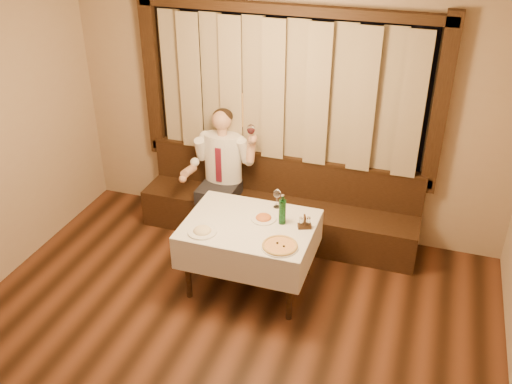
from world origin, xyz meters
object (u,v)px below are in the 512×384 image
(banquette, at_px, (278,211))
(seated_man, at_px, (221,164))
(green_bottle, at_px, (282,211))
(cruet_caddy, at_px, (305,224))
(pasta_cream, at_px, (202,229))
(pasta_red, at_px, (264,216))
(dining_table, at_px, (250,232))
(pizza, at_px, (280,246))

(banquette, height_order, seated_man, seated_man)
(green_bottle, bearing_deg, cruet_caddy, -3.78)
(pasta_cream, relative_size, cruet_caddy, 1.96)
(pasta_red, distance_m, cruet_caddy, 0.42)
(dining_table, xyz_separation_m, green_bottle, (0.30, 0.10, 0.24))
(pasta_cream, bearing_deg, pizza, -0.21)
(cruet_caddy, bearing_deg, pizza, -131.88)
(pizza, bearing_deg, seated_man, 130.63)
(green_bottle, distance_m, seated_man, 1.27)
(dining_table, height_order, green_bottle, green_bottle)
(cruet_caddy, bearing_deg, pasta_red, 153.60)
(pasta_cream, height_order, green_bottle, green_bottle)
(seated_man, bearing_deg, pasta_cream, -76.90)
(banquette, relative_size, cruet_caddy, 22.26)
(pasta_cream, distance_m, green_bottle, 0.79)
(dining_table, bearing_deg, pizza, -37.02)
(dining_table, height_order, pasta_red, pasta_red)
(dining_table, distance_m, pasta_cream, 0.50)
(pasta_red, bearing_deg, cruet_caddy, -3.80)
(pizza, bearing_deg, pasta_red, 124.91)
(pasta_red, distance_m, green_bottle, 0.22)
(pizza, distance_m, pasta_red, 0.50)
(green_bottle, bearing_deg, seated_man, 139.19)
(pasta_red, xyz_separation_m, cruet_caddy, (0.42, -0.03, 0.01))
(pizza, relative_size, green_bottle, 1.09)
(dining_table, height_order, pizza, pizza)
(pizza, xyz_separation_m, cruet_caddy, (0.13, 0.38, 0.03))
(pizza, bearing_deg, pasta_cream, 179.79)
(pizza, xyz_separation_m, pasta_cream, (-0.77, 0.00, 0.02))
(green_bottle, xyz_separation_m, cruet_caddy, (0.23, -0.02, -0.09))
(pizza, relative_size, pasta_cream, 1.23)
(dining_table, xyz_separation_m, seated_man, (-0.66, 0.93, 0.20))
(pizza, xyz_separation_m, green_bottle, (-0.09, 0.40, 0.12))
(dining_table, relative_size, seated_man, 0.86)
(pasta_cream, distance_m, cruet_caddy, 0.98)
(pizza, bearing_deg, green_bottle, 103.23)
(cruet_caddy, xyz_separation_m, seated_man, (-1.19, 0.85, 0.05))
(pizza, bearing_deg, banquette, 106.66)
(pasta_cream, bearing_deg, banquette, 74.12)
(pizza, height_order, pasta_cream, pasta_cream)
(pasta_cream, relative_size, green_bottle, 0.88)
(banquette, height_order, cruet_caddy, banquette)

